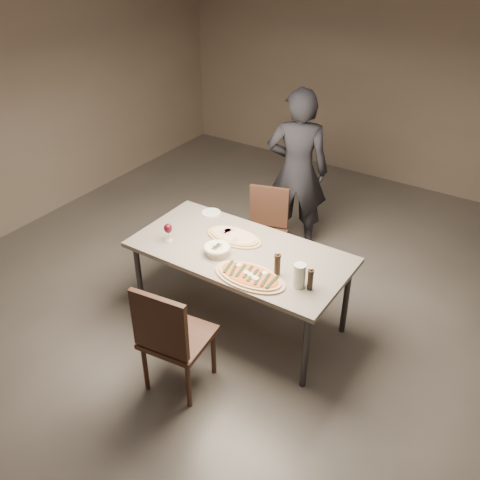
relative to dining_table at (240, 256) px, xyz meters
The scene contains 14 objects.
room 0.71m from the dining_table, ahead, with size 7.00×7.00×7.00m.
dining_table is the anchor object (origin of this frame).
zucchini_pizza 0.40m from the dining_table, 45.83° to the right, with size 0.60×0.33×0.05m.
ham_pizza 0.21m from the dining_table, 138.40° to the left, with size 0.51×0.28×0.04m.
bread_basket 0.22m from the dining_table, 130.70° to the right, with size 0.22×0.22×0.08m.
oil_dish 0.15m from the dining_table, 106.00° to the left, with size 0.14×0.14×0.02m.
pepper_mill_left 0.74m from the dining_table, 12.11° to the right, with size 0.05×0.05×0.19m.
pepper_mill_right 0.48m from the dining_table, 17.90° to the right, with size 0.05×0.05×0.21m.
carafe 0.67m from the dining_table, 14.65° to the right, with size 0.09×0.09×0.19m.
wine_glass 0.64m from the dining_table, 161.29° to the right, with size 0.07×0.07×0.16m.
side_plate 0.67m from the dining_table, 146.35° to the left, with size 0.17×0.17×0.01m.
chair_near 0.94m from the dining_table, 89.06° to the right, with size 0.51×0.51×0.97m.
chair_far 0.90m from the dining_table, 106.26° to the left, with size 0.51×0.51×0.86m.
diner 1.42m from the dining_table, 98.92° to the left, with size 0.63×0.41×1.72m, color black.
Camera 1 is at (2.00, -3.06, 3.16)m, focal length 40.00 mm.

